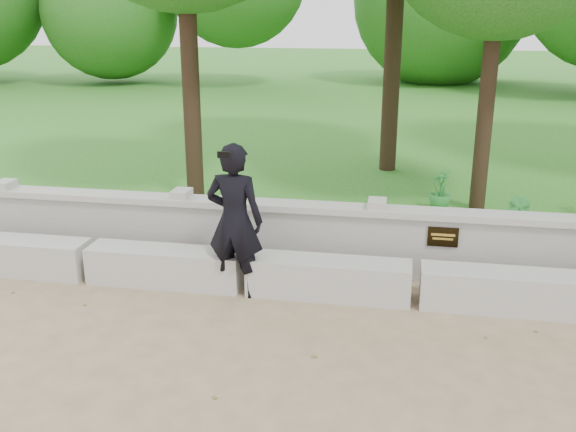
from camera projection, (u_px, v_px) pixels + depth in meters
The scene contains 8 objects.
ground at pixel (416, 396), 5.58m from camera, with size 80.00×80.00×0.00m, color tan.
lawn at pixel (412, 120), 18.65m from camera, with size 40.00×22.00×0.25m, color #2E661A.
concrete_bench at pixel (416, 284), 7.29m from camera, with size 11.90×0.45×0.45m.
parapet_wall at pixel (416, 244), 7.87m from camera, with size 12.50×0.35×0.90m.
man_main at pixel (235, 221), 7.32m from camera, with size 0.69×0.62×1.82m.
shrub_a at pixel (228, 210), 8.95m from camera, with size 0.30×0.21×0.58m, color #2B7E30.
shrub_b at pixel (519, 223), 8.27m from camera, with size 0.36×0.29×0.66m, color #2B7E30.
shrub_d at pixel (440, 191), 9.79m from camera, with size 0.35×0.32×0.63m, color #2B7E30.
Camera 1 is at (-0.23, -4.95, 3.22)m, focal length 40.00 mm.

